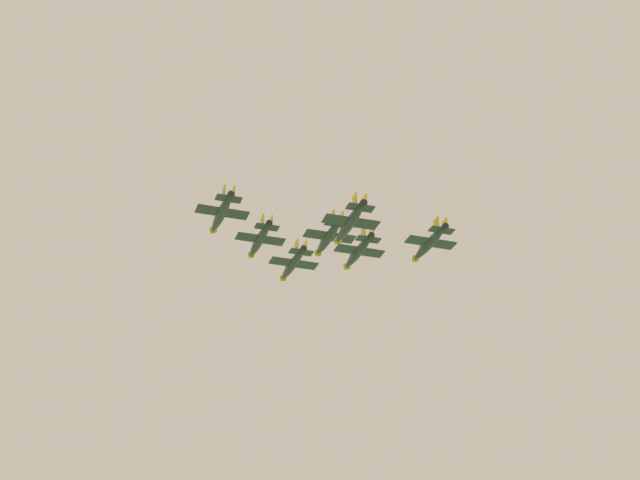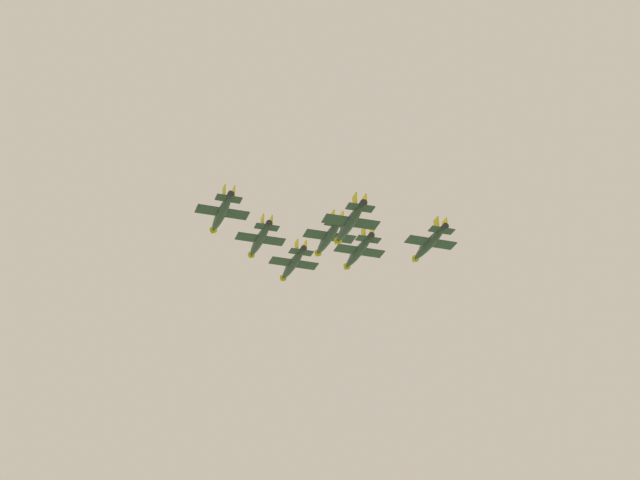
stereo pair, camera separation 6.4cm
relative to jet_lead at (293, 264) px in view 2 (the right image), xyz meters
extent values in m
ellipsoid|color=#2D3338|center=(-0.03, -0.01, -0.08)|extent=(14.19, 7.84, 1.89)
cone|color=gold|center=(7.44, 3.40, -0.08)|extent=(2.39, 2.25, 1.61)
ellipsoid|color=#334751|center=(2.92, 1.33, 0.63)|extent=(2.89, 2.34, 1.10)
cube|color=#2D3338|center=(-0.70, -0.32, -0.18)|extent=(7.43, 10.97, 0.19)
cube|color=gold|center=(-2.66, 3.99, -0.13)|extent=(3.06, 1.93, 0.23)
cube|color=gold|center=(1.27, -4.62, -0.13)|extent=(3.06, 1.93, 0.23)
cube|color=#2D3338|center=(-5.65, -2.58, -0.08)|extent=(4.20, 5.55, 0.19)
cube|color=gold|center=(-5.78, -1.60, 1.29)|extent=(2.02, 1.10, 2.74)
cube|color=gold|center=(-4.99, -3.32, 1.29)|extent=(2.02, 1.10, 2.74)
cylinder|color=black|center=(-7.11, -3.24, -0.08)|extent=(1.51, 1.64, 1.33)
ellipsoid|color=#2D3338|center=(-15.93, 4.71, -2.11)|extent=(13.57, 7.28, 1.80)
cone|color=gold|center=(-8.78, 7.84, -2.11)|extent=(2.27, 2.13, 1.53)
ellipsoid|color=#334751|center=(-13.11, 5.95, -1.43)|extent=(2.74, 2.20, 1.05)
cube|color=#2D3338|center=(-16.57, 4.42, -2.21)|extent=(6.96, 10.46, 0.18)
cube|color=gold|center=(-18.38, 8.55, -2.16)|extent=(2.92, 1.80, 0.22)
cube|color=gold|center=(-14.76, 0.30, -2.16)|extent=(2.92, 1.80, 0.22)
cube|color=#2D3338|center=(-21.33, 2.34, -2.11)|extent=(3.95, 5.29, 0.18)
cube|color=gold|center=(-21.43, 3.28, -0.81)|extent=(1.93, 1.02, 2.60)
cube|color=gold|center=(-20.71, 1.63, -0.81)|extent=(1.93, 1.02, 2.60)
cylinder|color=black|center=(-22.72, 1.73, -2.11)|extent=(1.42, 1.56, 1.26)
ellipsoid|color=#2D3338|center=(-7.25, -14.95, -1.54)|extent=(14.03, 7.68, 1.87)
cone|color=gold|center=(0.15, -11.62, -1.54)|extent=(2.36, 2.22, 1.59)
ellipsoid|color=#334751|center=(-4.33, -13.64, -0.84)|extent=(2.85, 2.30, 1.09)
cube|color=#2D3338|center=(-7.91, -15.25, -1.64)|extent=(7.30, 10.84, 0.19)
cube|color=gold|center=(-9.83, -10.98, -1.59)|extent=(3.03, 1.89, 0.22)
cube|color=gold|center=(-5.99, -19.51, -1.59)|extent=(3.03, 1.89, 0.22)
cube|color=#2D3338|center=(-12.82, -17.46, -1.54)|extent=(4.13, 5.49, 0.19)
cube|color=gold|center=(-12.94, -16.49, -0.19)|extent=(2.00, 1.08, 2.70)
cube|color=gold|center=(-12.17, -18.19, -0.19)|extent=(2.00, 1.08, 2.70)
cylinder|color=black|center=(-14.26, -18.11, -1.54)|extent=(1.49, 1.62, 1.31)
ellipsoid|color=#2D3338|center=(-31.84, 9.42, -4.35)|extent=(13.62, 7.44, 1.81)
cone|color=gold|center=(-24.66, 12.64, -4.35)|extent=(2.29, 2.15, 1.54)
ellipsoid|color=#334751|center=(-29.00, 10.70, -3.67)|extent=(2.76, 2.23, 1.06)
cube|color=#2D3338|center=(-32.48, 9.14, -4.45)|extent=(7.07, 10.52, 0.18)
cube|color=gold|center=(-34.34, 13.27, -4.40)|extent=(2.94, 1.83, 0.22)
cube|color=gold|center=(-30.62, 5.00, -4.40)|extent=(2.94, 1.83, 0.22)
cube|color=#2D3338|center=(-37.25, 7.00, -4.35)|extent=(4.01, 5.32, 0.18)
cube|color=gold|center=(-37.36, 7.94, -3.04)|extent=(1.94, 1.05, 2.62)
cube|color=gold|center=(-36.62, 6.29, -3.04)|extent=(1.94, 1.05, 2.62)
cylinder|color=black|center=(-38.64, 6.37, -4.35)|extent=(1.44, 1.57, 1.27)
ellipsoid|color=#2D3338|center=(-14.46, -29.89, -4.10)|extent=(13.83, 7.65, 1.85)
cone|color=gold|center=(-7.19, -26.56, -4.10)|extent=(2.33, 2.20, 1.57)
ellipsoid|color=#334751|center=(-11.59, -28.57, -3.41)|extent=(2.82, 2.28, 1.08)
cube|color=#2D3338|center=(-15.12, -30.19, -4.20)|extent=(7.25, 10.70, 0.18)
cube|color=gold|center=(-17.04, -25.99, -4.15)|extent=(2.99, 1.88, 0.22)
cube|color=gold|center=(-13.20, -34.39, -4.15)|extent=(2.99, 1.88, 0.22)
cube|color=#2D3338|center=(-19.95, -32.40, -4.10)|extent=(4.10, 5.42, 0.18)
cube|color=gold|center=(-20.07, -31.44, -2.77)|extent=(1.97, 1.08, 2.67)
cube|color=gold|center=(-19.31, -33.12, -2.77)|extent=(1.97, 1.08, 2.67)
cylinder|color=black|center=(-21.37, -33.04, -4.10)|extent=(1.47, 1.60, 1.29)
ellipsoid|color=#2D3338|center=(-23.15, -10.23, -6.13)|extent=(13.60, 7.21, 1.80)
cone|color=gold|center=(-15.97, -7.14, -6.13)|extent=(2.26, 2.12, 1.53)
ellipsoid|color=#334751|center=(-20.32, -9.01, -5.46)|extent=(2.74, 2.19, 1.05)
cube|color=#2D3338|center=(-23.80, -10.51, -6.24)|extent=(6.91, 10.47, 0.18)
cube|color=gold|center=(-25.58, -6.37, -6.19)|extent=(2.93, 1.79, 0.22)
cube|color=gold|center=(-22.01, -14.65, -6.19)|extent=(2.93, 1.79, 0.22)
cube|color=#2D3338|center=(-28.56, -12.56, -6.13)|extent=(3.93, 5.29, 0.18)
cube|color=gold|center=(-28.66, -11.62, -4.83)|extent=(1.94, 1.01, 2.61)
cube|color=gold|center=(-27.95, -13.28, -4.83)|extent=(1.94, 1.01, 2.61)
cylinder|color=black|center=(-29.96, -13.17, -6.13)|extent=(1.42, 1.56, 1.26)
ellipsoid|color=#2D3338|center=(-34.71, -15.34, -9.51)|extent=(14.07, 7.37, 1.86)
cone|color=gold|center=(-27.28, -12.19, -9.51)|extent=(2.33, 2.18, 1.58)
ellipsoid|color=#334751|center=(-31.78, -14.10, -8.81)|extent=(2.83, 2.26, 1.09)
cube|color=#2D3338|center=(-35.38, -15.62, -9.61)|extent=(7.09, 10.82, 0.19)
cube|color=gold|center=(-37.20, -11.33, -9.56)|extent=(3.03, 1.83, 0.22)
cube|color=gold|center=(-33.56, -19.91, -9.56)|extent=(3.03, 1.83, 0.22)
cube|color=#2D3338|center=(-40.32, -17.71, -9.51)|extent=(4.03, 5.46, 0.19)
cube|color=gold|center=(-40.42, -16.74, -8.16)|extent=(2.00, 1.04, 2.69)
cube|color=gold|center=(-39.69, -18.46, -8.16)|extent=(2.00, 1.04, 2.69)
cylinder|color=black|center=(-41.77, -18.33, -9.51)|extent=(1.46, 1.60, 1.30)
camera|label=1|loc=(-200.40, -27.94, -99.94)|focal=57.79mm
camera|label=2|loc=(-200.40, -28.01, -99.94)|focal=57.79mm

